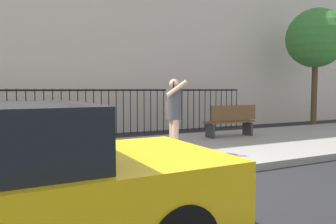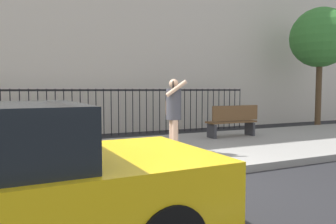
# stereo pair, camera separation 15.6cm
# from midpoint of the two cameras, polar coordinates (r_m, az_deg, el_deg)

# --- Properties ---
(ground_plane) EXTENTS (60.00, 60.00, 0.00)m
(ground_plane) POSITION_cam_midpoint_polar(r_m,az_deg,el_deg) (5.54, -0.24, -12.53)
(ground_plane) COLOR black
(sidewalk) EXTENTS (28.00, 4.40, 0.15)m
(sidewalk) POSITION_cam_midpoint_polar(r_m,az_deg,el_deg) (7.50, -7.72, -7.58)
(sidewalk) COLOR gray
(sidewalk) RESTS_ON ground
(iron_fence) EXTENTS (12.03, 0.04, 1.60)m
(iron_fence) POSITION_cam_midpoint_polar(r_m,az_deg,el_deg) (10.94, -13.98, 0.97)
(iron_fence) COLOR black
(iron_fence) RESTS_ON ground
(pedestrian_on_phone) EXTENTS (0.49, 0.69, 1.66)m
(pedestrian_on_phone) POSITION_cam_midpoint_polar(r_m,az_deg,el_deg) (7.26, 0.38, 0.33)
(pedestrian_on_phone) COLOR tan
(pedestrian_on_phone) RESTS_ON sidewalk
(street_bench) EXTENTS (1.60, 0.45, 0.95)m
(street_bench) POSITION_cam_midpoint_polar(r_m,az_deg,el_deg) (9.92, 10.61, -1.43)
(street_bench) COLOR brown
(street_bench) RESTS_ON sidewalk
(street_tree_near) EXTENTS (2.35, 2.35, 4.81)m
(street_tree_near) POSITION_cam_midpoint_polar(r_m,az_deg,el_deg) (14.59, 24.27, 11.68)
(street_tree_near) COLOR #4C3823
(street_tree_near) RESTS_ON ground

